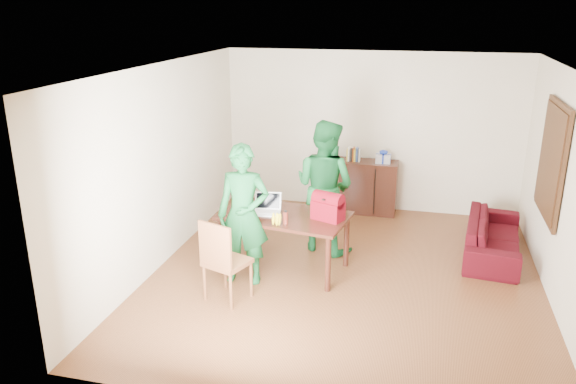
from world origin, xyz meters
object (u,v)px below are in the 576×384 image
(table, at_px, (284,221))
(red_bag, at_px, (328,209))
(person_near, at_px, (244,215))
(chair, at_px, (227,276))
(sofa, at_px, (493,236))
(bottle, at_px, (286,217))
(person_far, at_px, (324,186))
(laptop, at_px, (267,210))

(table, distance_m, red_bag, 0.64)
(table, relative_size, person_near, 0.99)
(chair, height_order, sofa, chair)
(person_near, bearing_deg, bottle, 10.72)
(chair, height_order, bottle, chair)
(chair, relative_size, red_bag, 2.64)
(person_far, relative_size, sofa, 1.04)
(person_far, bearing_deg, person_near, 80.28)
(laptop, bearing_deg, person_far, 43.09)
(sofa, bearing_deg, laptop, 117.82)
(person_far, bearing_deg, red_bag, 126.57)
(laptop, bearing_deg, bottle, -50.61)
(red_bag, bearing_deg, person_near, -135.95)
(bottle, xyz_separation_m, sofa, (2.69, 1.47, -0.60))
(bottle, distance_m, red_bag, 0.57)
(table, height_order, person_near, person_near)
(laptop, bearing_deg, red_bag, -9.86)
(chair, height_order, person_far, person_far)
(table, relative_size, person_far, 0.93)
(person_far, height_order, bottle, person_far)
(person_near, height_order, person_far, person_far)
(sofa, bearing_deg, bottle, 125.12)
(person_near, height_order, bottle, person_near)
(laptop, height_order, sofa, laptop)
(table, height_order, chair, chair)
(chair, relative_size, bottle, 5.86)
(person_near, xyz_separation_m, person_far, (0.80, 1.24, 0.05))
(table, relative_size, sofa, 0.97)
(person_far, height_order, laptop, person_far)
(table, bearing_deg, person_far, 72.16)
(person_near, bearing_deg, chair, -101.37)
(chair, height_order, person_near, person_near)
(red_bag, bearing_deg, bottle, -129.40)
(laptop, relative_size, bottle, 2.16)
(table, xyz_separation_m, person_far, (0.39, 0.78, 0.27))
(laptop, distance_m, sofa, 3.29)
(person_near, bearing_deg, laptop, 62.35)
(bottle, bearing_deg, sofa, 28.75)
(table, bearing_deg, chair, -106.48)
(table, height_order, red_bag, red_bag)
(chair, bearing_deg, table, 84.80)
(red_bag, bearing_deg, person_far, 124.35)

